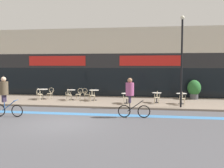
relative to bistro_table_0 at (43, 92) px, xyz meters
name	(u,v)px	position (x,y,z in m)	size (l,w,h in m)	color
ground_plane	(62,124)	(4.22, -7.35, -0.68)	(120.00, 120.00, 0.00)	#4C4C51
sidewalk_slab	(95,101)	(4.22, -0.10, -0.62)	(40.00, 5.50, 0.12)	gray
storefront_facade	(107,63)	(4.22, 4.62, 2.24)	(40.00, 4.06, 5.87)	beige
bike_lane_stripe	(77,114)	(4.22, -4.89, -0.68)	(36.00, 0.70, 0.01)	#3D7AB7
bistro_table_0	(43,92)	(0.00, 0.00, 0.00)	(0.79, 0.79, 0.78)	black
bistro_table_1	(71,93)	(2.33, -0.09, -0.02)	(0.63, 0.63, 0.77)	black
bistro_table_2	(94,93)	(4.11, -0.05, 0.00)	(0.74, 0.74, 0.78)	black
bistro_table_3	(127,96)	(6.70, -1.18, -0.05)	(0.77, 0.77, 0.71)	black
bistro_table_4	(157,96)	(8.75, -0.53, -0.06)	(0.66, 0.66, 0.71)	black
bistro_table_5	(181,96)	(10.41, -0.86, -0.04)	(0.70, 0.70, 0.73)	black
cafe_chair_0_near	(39,93)	(-0.01, -0.62, -0.04)	(0.45, 0.60, 0.90)	beige
cafe_chair_0_side	(50,93)	(0.63, -0.01, -0.04)	(0.59, 0.43, 0.90)	beige
cafe_chair_1_near	(69,94)	(2.33, -0.72, -0.04)	(0.40, 0.58, 0.90)	beige
cafe_chair_1_side	(79,93)	(2.96, -0.09, -0.04)	(0.58, 0.41, 0.90)	beige
cafe_chair_2_near	(92,94)	(4.11, -0.67, -0.04)	(0.42, 0.59, 0.90)	beige
cafe_chair_2_side	(86,93)	(3.48, -0.04, -0.04)	(0.59, 0.44, 0.90)	beige
cafe_chair_3_near	(126,97)	(6.71, -1.81, -0.04)	(0.44, 0.59, 0.90)	beige
cafe_chair_4_near	(157,96)	(8.76, -1.16, -0.04)	(0.44, 0.59, 0.90)	beige
cafe_chair_5_near	(182,98)	(10.41, -1.48, -0.04)	(0.41, 0.58, 0.90)	beige
planter_pot	(194,89)	(11.64, 1.81, 0.24)	(1.01, 1.01, 1.49)	#4C4C51
lamp_post	(182,55)	(10.24, -2.27, 2.70)	(0.26, 0.26, 5.71)	black
cyclist_0	(131,95)	(7.34, -5.40, 0.55)	(1.72, 0.52, 2.11)	black
cyclist_1	(5,93)	(0.59, -6.20, 0.61)	(1.70, 0.48, 2.17)	black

